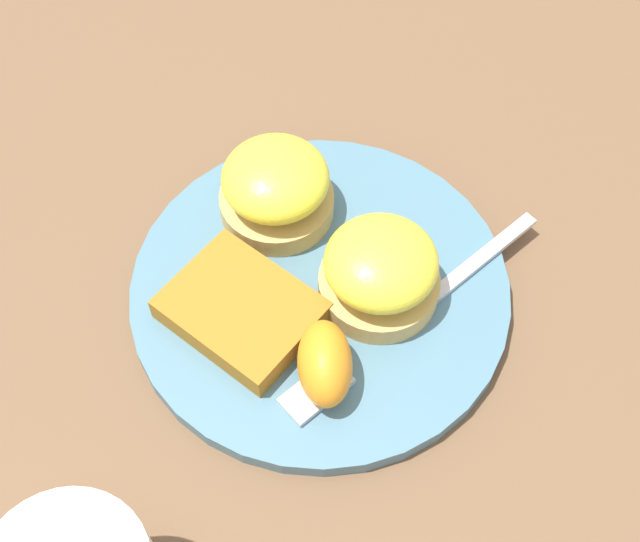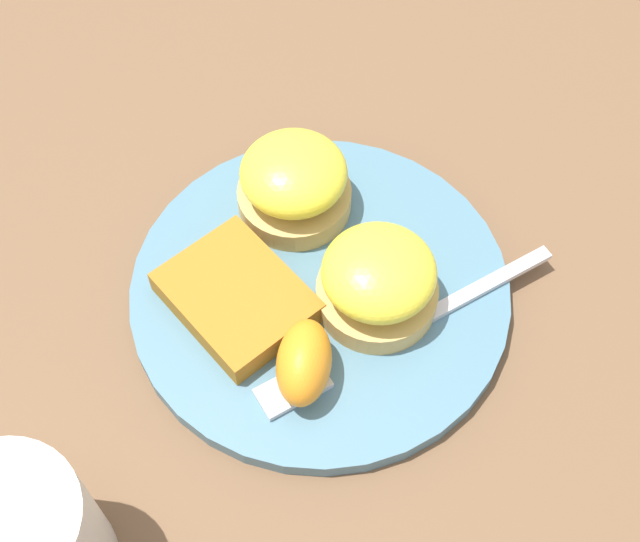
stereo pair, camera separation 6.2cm
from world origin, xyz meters
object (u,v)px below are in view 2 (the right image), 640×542
object	(u,v)px
fork	(391,336)
hashbrown_patty	(237,297)
sandwich_benedict_right	(294,182)
orange_wedge	(304,363)
sandwich_benedict_left	(378,280)

from	to	relation	value
fork	hashbrown_patty	bearing A→B (deg)	-150.37
hashbrown_patty	fork	distance (m)	0.11
hashbrown_patty	fork	world-z (taller)	hashbrown_patty
sandwich_benedict_right	fork	bearing A→B (deg)	-15.30
orange_wedge	sandwich_benedict_left	bearing A→B (deg)	93.30
sandwich_benedict_right	orange_wedge	xyz separation A→B (m)	(0.10, -0.10, -0.01)
sandwich_benedict_left	sandwich_benedict_right	distance (m)	0.10
sandwich_benedict_right	hashbrown_patty	world-z (taller)	sandwich_benedict_right
sandwich_benedict_right	orange_wedge	bearing A→B (deg)	-42.94
sandwich_benedict_right	hashbrown_patty	xyz separation A→B (m)	(0.03, -0.09, -0.02)
sandwich_benedict_left	fork	xyz separation A→B (m)	(0.03, -0.01, -0.03)
sandwich_benedict_left	orange_wedge	size ratio (longest dim) A/B	1.41
sandwich_benedict_left	sandwich_benedict_right	world-z (taller)	same
hashbrown_patty	fork	xyz separation A→B (m)	(0.10, 0.05, -0.01)
sandwich_benedict_right	sandwich_benedict_left	bearing A→B (deg)	-11.58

